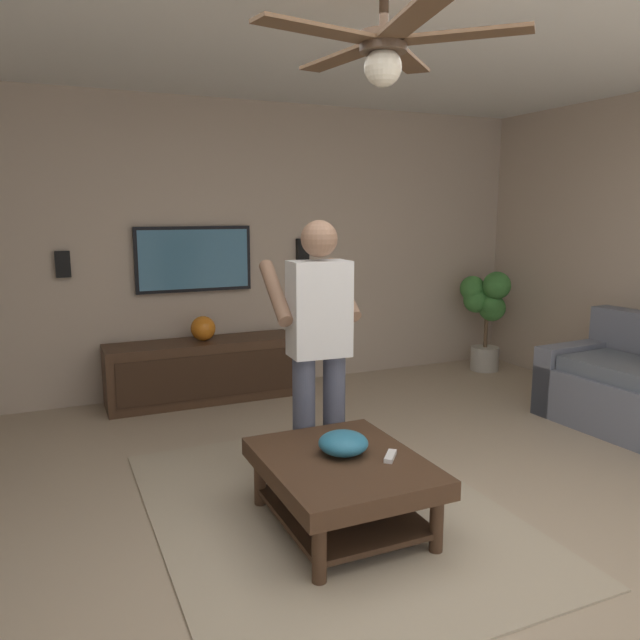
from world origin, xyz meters
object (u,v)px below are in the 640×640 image
object	(u,v)px
media_console	(204,371)
remote_white	(390,456)
wall_speaker_right	(63,264)
ceiling_fan	(384,49)
wall_speaker_left	(302,250)
coffee_table	(342,476)
person_standing	(318,337)
bowl	(343,443)
remote_black	(340,445)
tv	(194,259)
potted_plant_tall	(486,308)
vase_round	(203,328)

from	to	relation	value
media_console	remote_white	world-z (taller)	media_console
wall_speaker_right	ceiling_fan	world-z (taller)	ceiling_fan
wall_speaker_left	coffee_table	bearing A→B (deg)	161.42
media_console	wall_speaker_right	distance (m)	1.49
coffee_table	person_standing	xyz separation A→B (m)	(0.59, -0.13, 0.64)
bowl	ceiling_fan	bearing A→B (deg)	175.15
coffee_table	media_console	xyz separation A→B (m)	(2.56, 0.13, -0.02)
person_standing	remote_black	distance (m)	0.69
tv	wall_speaker_right	world-z (taller)	tv
potted_plant_tall	wall_speaker_left	distance (m)	2.06
person_standing	potted_plant_tall	size ratio (longest dim) A/B	1.53
vase_round	wall_speaker_left	distance (m)	1.27
potted_plant_tall	person_standing	bearing A→B (deg)	123.12
person_standing	remote_black	size ratio (longest dim) A/B	10.93
person_standing	vase_round	bearing A→B (deg)	10.61
coffee_table	potted_plant_tall	distance (m)	3.74
coffee_table	remote_black	bearing A→B (deg)	-21.91
tv	potted_plant_tall	size ratio (longest dim) A/B	0.98
remote_white	ceiling_fan	bearing A→B (deg)	-179.89
potted_plant_tall	bowl	size ratio (longest dim) A/B	3.97
coffee_table	potted_plant_tall	bearing A→B (deg)	-50.27
person_standing	ceiling_fan	world-z (taller)	ceiling_fan
bowl	wall_speaker_left	world-z (taller)	wall_speaker_left
potted_plant_tall	bowl	xyz separation A→B (m)	(-2.33, 2.83, -0.21)
potted_plant_tall	ceiling_fan	world-z (taller)	ceiling_fan
media_console	wall_speaker_left	xyz separation A→B (m)	(0.25, -1.07, 1.04)
coffee_table	remote_white	size ratio (longest dim) A/B	6.67
person_standing	remote_white	size ratio (longest dim) A/B	10.93
vase_round	ceiling_fan	world-z (taller)	ceiling_fan
remote_white	person_standing	bearing A→B (deg)	49.09
tv	potted_plant_tall	xyz separation A→B (m)	(-0.42, -2.98, -0.59)
person_standing	remote_white	xyz separation A→B (m)	(-0.71, -0.10, -0.52)
vase_round	potted_plant_tall	bearing A→B (deg)	-93.74
coffee_table	wall_speaker_left	distance (m)	3.14
media_console	wall_speaker_right	size ratio (longest dim) A/B	7.73
bowl	vase_round	xyz separation A→B (m)	(2.52, 0.15, 0.20)
bowl	ceiling_fan	distance (m)	1.95
coffee_table	remote_black	xyz separation A→B (m)	(0.14, -0.06, 0.12)
media_console	vase_round	world-z (taller)	vase_round
tv	media_console	bearing A→B (deg)	0.00
media_console	potted_plant_tall	xyz separation A→B (m)	(-0.18, -2.98, 0.40)
bowl	remote_white	xyz separation A→B (m)	(-0.16, -0.20, -0.05)
remote_black	wall_speaker_right	size ratio (longest dim) A/B	0.68
tv	bowl	bearing A→B (deg)	3.27
coffee_table	vase_round	xyz separation A→B (m)	(2.57, 0.12, 0.36)
person_standing	wall_speaker_left	size ratio (longest dim) A/B	7.45
coffee_table	person_standing	distance (m)	0.88
bowl	remote_black	size ratio (longest dim) A/B	1.80
person_standing	ceiling_fan	size ratio (longest dim) A/B	1.36
media_console	tv	size ratio (longest dim) A/B	1.62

